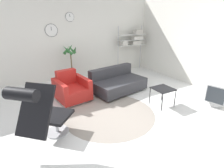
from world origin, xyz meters
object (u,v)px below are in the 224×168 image
Objects in this scene: couch_low at (117,83)px; crt_television at (218,94)px; side_table at (163,90)px; shelf_unit at (134,39)px; potted_plant at (72,68)px; lounge_chair at (41,111)px; armchair_red at (72,90)px.

couch_low reaches higher than crt_television.
shelf_unit is (1.22, 2.97, 0.88)m from side_table.
potted_plant reaches higher than couch_low.
lounge_chair reaches higher than side_table.
lounge_chair is 0.93× the size of potted_plant.
shelf_unit is at bearing -161.82° from armchair_red.
shelf_unit reaches higher than lounge_chair.
couch_low is 2.79× the size of crt_television.
shelf_unit reaches higher than armchair_red.
armchair_red is at bearing 142.65° from side_table.
shelf_unit reaches higher than crt_television.
shelf_unit reaches higher than potted_plant.
side_table is at bearing 99.97° from couch_low.
potted_plant is 2.77m from shelf_unit.
couch_low is 2.67m from crt_television.
shelf_unit is (2.65, 0.10, 0.81)m from potted_plant.
side_table is at bearing 44.54° from crt_television.
lounge_chair is at bearing -177.74° from side_table.
armchair_red is 1.57× the size of crt_television.
shelf_unit is at bearing -14.95° from crt_television.
couch_low is 1.78m from potted_plant.
lounge_chair reaches higher than couch_low.
couch_low is 3.55× the size of side_table.
lounge_chair is 4.09m from crt_television.
couch_low is at bearing -58.26° from potted_plant.
couch_low is at bearing 24.60° from crt_television.
couch_low is 1.30× the size of potted_plant.
armchair_red is at bearing 40.59° from crt_television.
armchair_red is 3.76m from crt_television.
armchair_red is at bearing -153.88° from shelf_unit.
lounge_chair is 2.86m from side_table.
lounge_chair reaches higher than crt_television.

